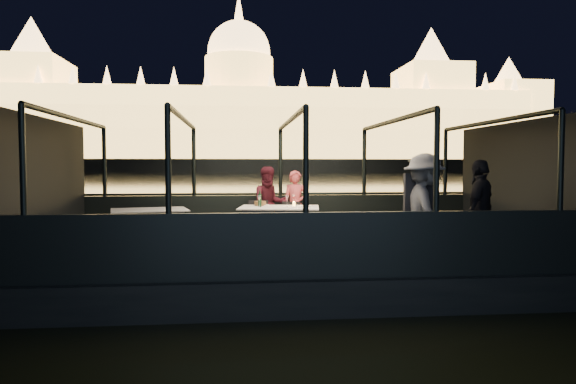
{
  "coord_description": "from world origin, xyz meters",
  "views": [
    {
      "loc": [
        -0.91,
        -8.76,
        2.02
      ],
      "look_at": [
        0.0,
        0.4,
        1.55
      ],
      "focal_mm": 32.0,
      "sensor_mm": 36.0,
      "label": 1
    }
  ],
  "objects": [
    {
      "name": "amber_candle",
      "position": [
        0.15,
        0.79,
        1.31
      ],
      "size": [
        0.07,
        0.07,
        0.08
      ],
      "primitive_type": "cylinder",
      "rotation": [
        0.0,
        0.0,
        0.34
      ],
      "color": "yellow",
      "rests_on": "dining_table_central"
    },
    {
      "name": "canopy_ribs",
      "position": [
        0.0,
        0.0,
        1.65
      ],
      "size": [
        8.0,
        4.0,
        2.3
      ],
      "primitive_type": null,
      "color": "black",
      "rests_on": "boat_deck"
    },
    {
      "name": "cabin_roof_glass",
      "position": [
        0.0,
        0.0,
        2.8
      ],
      "size": [
        8.0,
        4.0,
        0.02
      ],
      "primitive_type": null,
      "color": "#99B2B2",
      "rests_on": "boat_deck"
    },
    {
      "name": "embankment",
      "position": [
        0.0,
        210.0,
        1.0
      ],
      "size": [
        400.0,
        140.0,
        6.0
      ],
      "primitive_type": "cube",
      "color": "#423D33",
      "rests_on": "ground"
    },
    {
      "name": "person_man_maroon",
      "position": [
        -0.27,
        1.52,
        1.25
      ],
      "size": [
        0.81,
        0.68,
        1.51
      ],
      "primitive_type": "imported",
      "rotation": [
        0.0,
        0.0,
        0.18
      ],
      "color": "#44131E",
      "rests_on": "boat_deck"
    },
    {
      "name": "gunwale_starboard",
      "position": [
        0.0,
        -2.0,
        0.95
      ],
      "size": [
        8.0,
        0.08,
        0.9
      ],
      "primitive_type": "cube",
      "color": "black",
      "rests_on": "boat_deck"
    },
    {
      "name": "wine_glass_red",
      "position": [
        0.17,
        1.02,
        1.36
      ],
      "size": [
        0.08,
        0.08,
        0.2
      ],
      "primitive_type": null,
      "rotation": [
        0.0,
        0.0,
        0.19
      ],
      "color": "silver",
      "rests_on": "dining_table_central"
    },
    {
      "name": "passenger_dark",
      "position": [
        2.83,
        -1.19,
        1.35
      ],
      "size": [
        0.94,
        0.98,
        1.63
      ],
      "primitive_type": "imported",
      "rotation": [
        0.0,
        0.0,
        3.97
      ],
      "color": "black",
      "rests_on": "boat_deck"
    },
    {
      "name": "chair_port_left",
      "position": [
        -0.49,
        1.2,
        0.95
      ],
      "size": [
        0.39,
        0.39,
        0.83
      ],
      "primitive_type": "cube",
      "rotation": [
        0.0,
        0.0,
        0.02
      ],
      "color": "black",
      "rests_on": "boat_deck"
    },
    {
      "name": "wine_glass_white",
      "position": [
        -0.51,
        0.58,
        1.36
      ],
      "size": [
        0.09,
        0.09,
        0.21
      ],
      "primitive_type": null,
      "rotation": [
        0.0,
        0.0,
        -0.34
      ],
      "color": "silver",
      "rests_on": "dining_table_central"
    },
    {
      "name": "plate_near",
      "position": [
        0.38,
        0.69,
        1.27
      ],
      "size": [
        0.24,
        0.24,
        0.01
      ],
      "primitive_type": "cylinder",
      "rotation": [
        0.0,
        0.0,
        0.0
      ],
      "color": "white",
      "rests_on": "dining_table_central"
    },
    {
      "name": "parliament_building",
      "position": [
        0.0,
        175.0,
        29.0
      ],
      "size": [
        220.0,
        32.0,
        60.0
      ],
      "primitive_type": null,
      "color": "#F2D18C",
      "rests_on": "embankment"
    },
    {
      "name": "gunwale_port",
      "position": [
        0.0,
        2.0,
        0.95
      ],
      "size": [
        8.0,
        0.08,
        0.9
      ],
      "primitive_type": "cube",
      "color": "black",
      "rests_on": "boat_deck"
    },
    {
      "name": "dining_table_central",
      "position": [
        -0.14,
        0.61,
        0.89
      ],
      "size": [
        1.59,
        1.25,
        0.77
      ],
      "primitive_type": "cube",
      "rotation": [
        0.0,
        0.0,
        -0.15
      ],
      "color": "white",
      "rests_on": "boat_deck"
    },
    {
      "name": "cabin_glass_port",
      "position": [
        0.0,
        2.0,
        2.1
      ],
      "size": [
        8.0,
        0.02,
        1.4
      ],
      "primitive_type": null,
      "color": "#99B2B2",
      "rests_on": "gunwale_port"
    },
    {
      "name": "end_wall_fore",
      "position": [
        -4.0,
        0.0,
        1.65
      ],
      "size": [
        0.02,
        4.0,
        2.3
      ],
      "primitive_type": null,
      "color": "black",
      "rests_on": "boat_deck"
    },
    {
      "name": "chair_port_right",
      "position": [
        0.16,
        1.18,
        0.95
      ],
      "size": [
        0.48,
        0.48,
        0.8
      ],
      "primitive_type": "cube",
      "rotation": [
        0.0,
        0.0,
        -0.36
      ],
      "color": "black",
      "rests_on": "boat_deck"
    },
    {
      "name": "wine_bottle",
      "position": [
        -0.5,
        0.7,
        1.42
      ],
      "size": [
        0.07,
        0.07,
        0.3
      ],
      "primitive_type": "cylinder",
      "rotation": [
        0.0,
        0.0,
        -0.11
      ],
      "color": "#13351C",
      "rests_on": "dining_table_central"
    },
    {
      "name": "coat_stand",
      "position": [
        1.8,
        -1.28,
        1.4
      ],
      "size": [
        0.53,
        0.46,
        1.64
      ],
      "primitive_type": null,
      "rotation": [
        0.0,
        0.0,
        0.25
      ],
      "color": "black",
      "rests_on": "boat_deck"
    },
    {
      "name": "person_woman_coral",
      "position": [
        0.27,
        1.58,
        1.25
      ],
      "size": [
        0.57,
        0.44,
        1.43
      ],
      "primitive_type": "imported",
      "rotation": [
        0.0,
        0.0,
        -0.2
      ],
      "color": "#D14C4F",
      "rests_on": "boat_deck"
    },
    {
      "name": "boat_hull",
      "position": [
        0.0,
        0.0,
        0.0
      ],
      "size": [
        8.6,
        4.4,
        1.0
      ],
      "primitive_type": "cube",
      "color": "black",
      "rests_on": "river_water"
    },
    {
      "name": "dining_table_aft",
      "position": [
        -2.52,
        0.89,
        0.89
      ],
      "size": [
        1.55,
        1.27,
        0.72
      ],
      "primitive_type": "cube",
      "rotation": [
        0.0,
        0.0,
        0.23
      ],
      "color": "white",
      "rests_on": "boat_deck"
    },
    {
      "name": "bread_basket",
      "position": [
        -0.48,
        0.95,
        1.31
      ],
      "size": [
        0.23,
        0.23,
        0.09
      ],
      "primitive_type": "cylinder",
      "rotation": [
        0.0,
        0.0,
        0.05
      ],
      "color": "brown",
      "rests_on": "dining_table_central"
    },
    {
      "name": "boat_deck",
      "position": [
        0.0,
        0.0,
        0.48
      ],
      "size": [
        8.0,
        4.0,
        0.04
      ],
      "primitive_type": "cube",
      "color": "black",
      "rests_on": "boat_hull"
    },
    {
      "name": "plate_far",
      "position": [
        -0.42,
        0.98,
        1.27
      ],
      "size": [
        0.33,
        0.33,
        0.02
      ],
      "primitive_type": "cylinder",
      "rotation": [
        0.0,
        0.0,
        -0.34
      ],
      "color": "white",
      "rests_on": "dining_table_central"
    },
    {
      "name": "cabin_glass_starboard",
      "position": [
        0.0,
        -2.0,
        2.1
      ],
      "size": [
        8.0,
        0.02,
        1.4
      ],
      "primitive_type": null,
      "color": "#99B2B2",
      "rests_on": "gunwale_starboard"
    },
    {
      "name": "passenger_stripe",
      "position": [
        1.85,
        -1.44,
        1.35
      ],
      "size": [
        0.64,
        1.11,
        1.71
      ],
      "primitive_type": "imported",
      "rotation": [
        0.0,
        0.0,
        1.58
      ],
      "color": "silver",
      "rests_on": "boat_deck"
    },
    {
      "name": "river_water",
      "position": [
        0.0,
        80.0,
        0.0
      ],
      "size": [
        500.0,
        500.0,
        0.0
      ],
      "primitive_type": "plane",
      "color": "black",
      "rests_on": "ground"
    },
    {
      "name": "wine_glass_empty",
      "position": [
        0.0,
        0.62,
        1.36
      ],
      "size": [
        0.07,
        0.07,
        0.21
      ],
      "primitive_type": null,
      "rotation": [
        0.0,
        0.0,
        0.06
      ],
      "color": "silver",
      "rests_on": "dining_table_central"
    },
    {
      "name": "end_wall_aft",
      "position": [
        4.0,
        0.0,
        1.65
      ],
      "size": [
        0.02,
        4.0,
        2.3
      ],
      "primitive_type": null,
      "color": "black",
      "rests_on": "boat_deck"
    }
  ]
}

